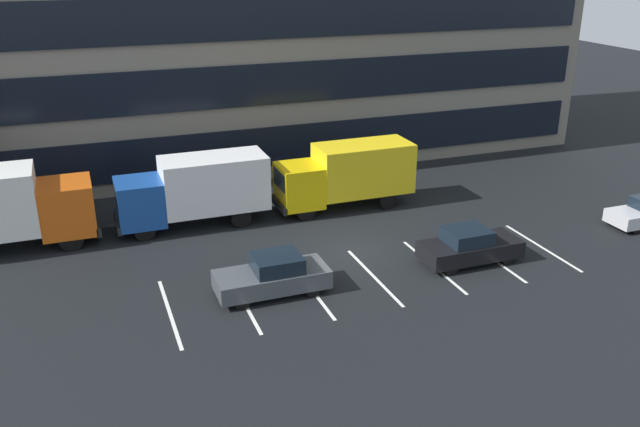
{
  "coord_description": "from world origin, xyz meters",
  "views": [
    {
      "loc": [
        -10.82,
        -25.07,
        12.75
      ],
      "look_at": [
        -0.84,
        1.61,
        1.4
      ],
      "focal_mm": 37.72,
      "sensor_mm": 36.0,
      "label": 1
    }
  ],
  "objects_px": {
    "box_truck_yellow_all": "(347,173)",
    "sedan_black": "(469,246)",
    "box_truck_blue": "(196,188)",
    "sedan_charcoal": "(273,276)"
  },
  "relations": [
    {
      "from": "box_truck_yellow_all",
      "to": "sedan_black",
      "type": "height_order",
      "value": "box_truck_yellow_all"
    },
    {
      "from": "box_truck_yellow_all",
      "to": "sedan_black",
      "type": "distance_m",
      "value": 8.4
    },
    {
      "from": "box_truck_blue",
      "to": "box_truck_yellow_all",
      "type": "bearing_deg",
      "value": -2.19
    },
    {
      "from": "sedan_black",
      "to": "sedan_charcoal",
      "type": "height_order",
      "value": "sedan_charcoal"
    },
    {
      "from": "box_truck_yellow_all",
      "to": "sedan_black",
      "type": "xyz_separation_m",
      "value": [
        2.4,
        -7.97,
        -1.14
      ]
    },
    {
      "from": "box_truck_yellow_all",
      "to": "box_truck_blue",
      "type": "xyz_separation_m",
      "value": [
        -7.78,
        0.3,
        0.03
      ]
    },
    {
      "from": "box_truck_blue",
      "to": "sedan_black",
      "type": "height_order",
      "value": "box_truck_blue"
    },
    {
      "from": "box_truck_yellow_all",
      "to": "sedan_charcoal",
      "type": "distance_m",
      "value": 10.01
    },
    {
      "from": "box_truck_blue",
      "to": "sedan_charcoal",
      "type": "relative_size",
      "value": 1.64
    },
    {
      "from": "box_truck_blue",
      "to": "sedan_charcoal",
      "type": "bearing_deg",
      "value": -79.65
    }
  ]
}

